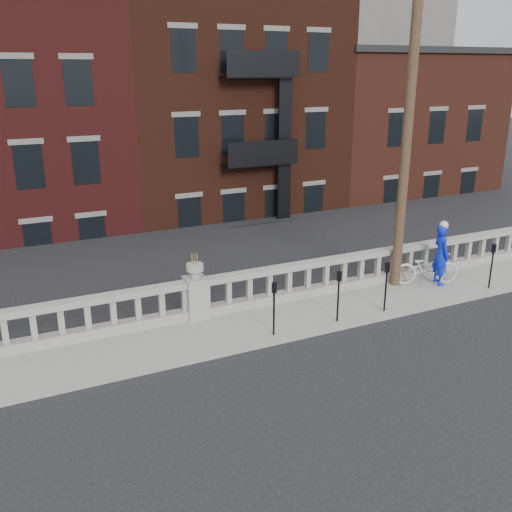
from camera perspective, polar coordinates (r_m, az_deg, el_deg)
The scene contains 12 objects.
ground at distance 11.91m, azimuth 0.80°, elevation -13.88°, with size 120.00×120.00×0.00m, color black.
sidewalk at distance 14.28m, azimuth -4.63°, elevation -7.79°, with size 32.00×2.20×0.15m, color gray.
balustrade at distance 14.86m, azimuth -6.02°, elevation -4.36°, with size 28.00×0.34×1.03m.
planter_pedestal at distance 14.79m, azimuth -6.05°, elevation -3.68°, with size 0.55×0.55×1.76m.
lower_level at distance 32.66m, azimuth -16.94°, elevation 11.03°, with size 80.00×44.00×20.80m.
utility_pole at distance 16.58m, azimuth 15.06°, elevation 13.89°, with size 1.60×0.28×10.00m.
parking_meter_a at distance 13.69m, azimuth 1.81°, elevation -4.69°, with size 0.10×0.09×1.36m.
parking_meter_b at distance 14.57m, azimuth 8.25°, elevation -3.42°, with size 0.10×0.09×1.36m.
parking_meter_c at distance 15.42m, azimuth 12.90°, elevation -2.47°, with size 0.10×0.09×1.36m.
parking_meter_d at distance 17.97m, azimuth 22.55°, elevation -0.45°, with size 0.10×0.09×1.36m.
bicycle at distance 17.79m, azimuth 16.68°, elevation -1.09°, with size 0.68×1.96×1.03m, color silver.
cyclist at distance 17.79m, azimuth 18.00°, elevation 0.14°, with size 0.67×0.44×1.83m, color #0D23D0.
Camera 1 is at (-4.52, -9.01, 6.35)m, focal length 40.00 mm.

